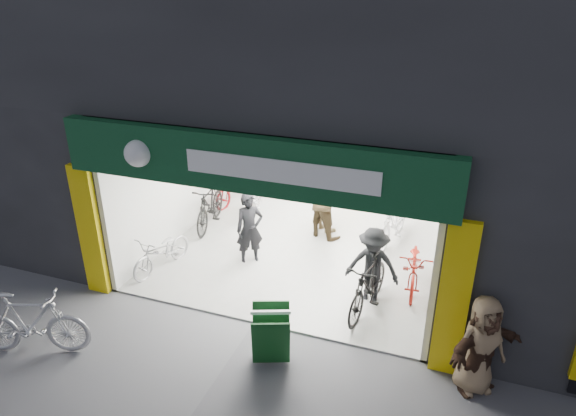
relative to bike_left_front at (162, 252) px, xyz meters
The scene contains 17 objects.
ground 2.74m from the bike_left_front, 22.52° to the right, with size 60.00×60.00×0.00m, color #56565B.
building 6.51m from the bike_left_front, 49.21° to the left, with size 17.00×10.27×8.00m.
bike_left_front is the anchor object (origin of this frame).
bike_left_midfront 2.13m from the bike_left_front, 90.00° to the left, with size 0.53×1.87×1.13m, color black.
bike_left_midback 3.64m from the bike_left_front, 90.00° to the left, with size 0.61×1.74×0.91m, color maroon.
bike_left_back 3.19m from the bike_left_front, 77.33° to the left, with size 0.45×1.59×0.95m, color #BBBBC0.
bike_right_front 4.30m from the bike_left_front, ahead, with size 0.51×1.81×1.09m, color black.
bike_right_mid 5.12m from the bike_left_front, 12.52° to the left, with size 0.61×1.74×0.91m, color maroon.
bike_right_back 5.14m from the bike_left_front, 33.19° to the left, with size 0.53×1.89×1.13m, color silver.
parked_bike 2.97m from the bike_left_front, 100.81° to the right, with size 0.53×1.88×1.13m, color #BBBBC0.
customer_a 1.87m from the bike_left_front, 29.53° to the left, with size 0.58×0.38×1.59m, color black.
customer_b 3.79m from the bike_left_front, 43.89° to the left, with size 0.94×0.73×1.93m, color #3B2D1A.
customer_c 4.33m from the bike_left_front, ahead, with size 0.99×0.57×1.53m, color black.
customer_d 3.93m from the bike_left_front, 45.82° to the left, with size 1.06×0.44×1.82m, color #968057.
pedestrian_near 6.36m from the bike_left_front, 12.16° to the right, with size 0.78×0.51×1.59m, color #876D4E.
pedestrian_far 6.38m from the bike_left_front, 12.11° to the right, with size 1.42×0.45×1.53m, color #39241A.
sandwich_board 3.62m from the bike_left_front, 29.75° to the right, with size 0.77×0.78×0.92m.
Camera 1 is at (3.10, -6.76, 5.68)m, focal length 32.00 mm.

